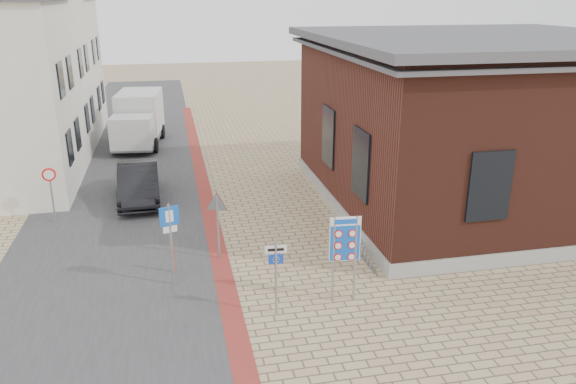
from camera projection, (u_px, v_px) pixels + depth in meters
name	position (u px, v px, depth m)	size (l,w,h in m)	color
ground	(303.00, 306.00, 15.73)	(120.00, 120.00, 0.00)	tan
road_strip	(129.00, 166.00, 28.47)	(7.00, 60.00, 0.02)	#38383A
curb_strip	(205.00, 193.00, 24.55)	(0.60, 40.00, 0.02)	maroon
brick_building	(478.00, 118.00, 22.79)	(13.00, 13.00, 6.80)	gray
townhouse_mid	(12.00, 71.00, 28.63)	(7.40, 6.40, 9.10)	beige
townhouse_far	(37.00, 65.00, 34.30)	(7.40, 6.40, 8.30)	beige
bike_rack	(366.00, 255.00, 18.19)	(0.08, 1.80, 0.60)	slate
sedan	(139.00, 182.00, 23.61)	(1.64, 4.71, 1.55)	black
box_truck	(138.00, 119.00, 31.97)	(2.89, 5.85, 2.95)	slate
border_sign	(345.00, 241.00, 15.46)	(0.87, 0.13, 2.56)	gray
essen_sign	(276.00, 267.00, 14.89)	(0.59, 0.08, 2.17)	gray
parking_sign	(170.00, 231.00, 16.29)	(0.56, 0.21, 2.59)	gray
yield_sign	(217.00, 210.00, 17.99)	(0.77, 0.36, 2.28)	gray
speed_sign	(51.00, 187.00, 21.08)	(0.50, 0.12, 2.16)	gray
bollard	(173.00, 258.00, 17.45)	(0.09, 0.09, 1.04)	#D83D0B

